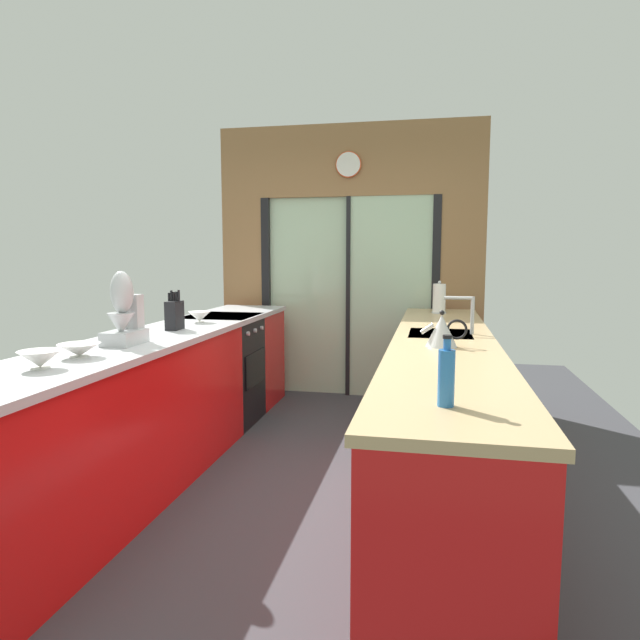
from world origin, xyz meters
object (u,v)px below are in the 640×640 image
kettle (442,331)px  soap_bottle_far (439,299)px  soap_bottle_near (446,376)px  mixing_bowl_mid (79,350)px  mixing_bowl_far (199,317)px  mixing_bowl_near (40,359)px  stand_mixer (124,316)px  knife_block (175,315)px  oven_range (222,370)px  paper_towel_roll (439,299)px

kettle → soap_bottle_far: 2.07m
soap_bottle_near → kettle: bearing=89.9°
mixing_bowl_mid → mixing_bowl_far: size_ratio=1.23×
mixing_bowl_near → stand_mixer: stand_mixer is taller
mixing_bowl_near → soap_bottle_far: soap_bottle_far is taller
kettle → soap_bottle_far: soap_bottle_far is taller
knife_block → oven_range: bearing=91.2°
mixing_bowl_far → soap_bottle_near: 2.68m
mixing_bowl_near → knife_block: bearing=90.0°
kettle → soap_bottle_near: (-0.00, -1.25, 0.01)m
oven_range → soap_bottle_near: size_ratio=3.75×
stand_mixer → mixing_bowl_mid: bearing=-90.0°
mixing_bowl_far → soap_bottle_near: bearing=-48.3°
oven_range → mixing_bowl_far: (0.02, -0.48, 0.51)m
soap_bottle_near → soap_bottle_far: size_ratio=0.98×
mixing_bowl_far → soap_bottle_near: (1.78, -2.00, 0.06)m
knife_block → kettle: 1.81m
mixing_bowl_far → knife_block: size_ratio=0.62×
stand_mixer → paper_towel_roll: (1.78, 2.07, -0.03)m
stand_mixer → soap_bottle_far: size_ratio=1.68×
mixing_bowl_mid → mixing_bowl_far: (0.00, 1.46, 0.01)m
mixing_bowl_far → paper_towel_roll: (1.78, 1.04, 0.08)m
mixing_bowl_near → mixing_bowl_mid: mixing_bowl_near is taller
oven_range → knife_block: (0.02, -0.89, 0.57)m
mixing_bowl_far → oven_range: bearing=92.2°
mixing_bowl_near → mixing_bowl_far: same height
mixing_bowl_near → knife_block: size_ratio=0.69×
oven_range → soap_bottle_far: (1.80, 0.83, 0.57)m
mixing_bowl_mid → soap_bottle_far: bearing=57.3°
knife_block → soap_bottle_near: size_ratio=1.11×
paper_towel_roll → mixing_bowl_far: bearing=-149.7°
mixing_bowl_mid → stand_mixer: 0.44m
oven_range → mixing_bowl_far: size_ratio=5.44×
mixing_bowl_near → mixing_bowl_far: bearing=90.0°
knife_block → stand_mixer: stand_mixer is taller
soap_bottle_far → knife_block: bearing=-135.9°
soap_bottle_near → mixing_bowl_far: bearing=131.7°
paper_towel_roll → soap_bottle_far: bearing=90.0°
oven_range → soap_bottle_near: bearing=-54.1°
soap_bottle_near → soap_bottle_far: (0.00, 3.32, 0.00)m
soap_bottle_far → oven_range: bearing=-155.1°
knife_block → soap_bottle_near: (1.78, -1.59, 0.00)m
stand_mixer → soap_bottle_near: 2.02m
mixing_bowl_near → mixing_bowl_far: 1.74m
mixing_bowl_near → paper_towel_roll: paper_towel_roll is taller
mixing_bowl_far → mixing_bowl_mid: bearing=-90.0°
mixing_bowl_near → stand_mixer: bearing=90.0°
mixing_bowl_near → knife_block: 1.33m
mixing_bowl_far → paper_towel_roll: bearing=30.3°
kettle → soap_bottle_far: bearing=90.1°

